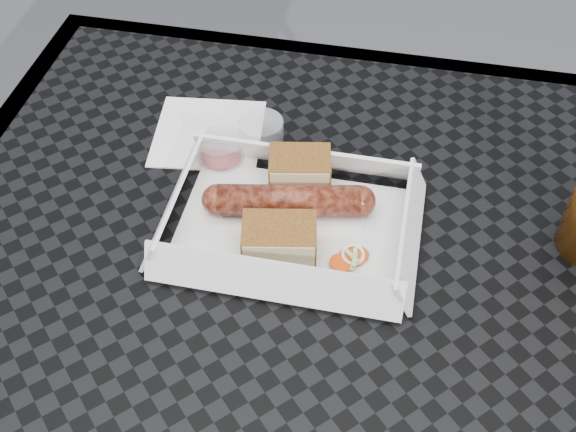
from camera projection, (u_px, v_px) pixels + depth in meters
The scene contains 9 objects.
patio_table at pixel (301, 340), 0.72m from camera, with size 0.80×0.80×0.74m.
food_tray at pixel (290, 228), 0.72m from camera, with size 0.22×0.15×0.00m, color white.
bratwurst at pixel (289, 201), 0.72m from camera, with size 0.17×0.06×0.03m.
bread_near at pixel (300, 171), 0.74m from camera, with size 0.06×0.04×0.04m, color brown.
bread_far at pixel (279, 240), 0.68m from camera, with size 0.07×0.05×0.04m, color brown.
veg_garnish at pixel (353, 261), 0.69m from camera, with size 0.03×0.03×0.00m.
napkin at pixel (208, 133), 0.82m from camera, with size 0.12×0.12×0.00m, color white.
condiment_cup_sauce at pixel (221, 150), 0.78m from camera, with size 0.05×0.05×0.03m, color maroon.
condiment_cup_empty at pixel (261, 132), 0.80m from camera, with size 0.05×0.05×0.03m, color silver.
Camera 1 is at (0.07, -0.39, 1.29)m, focal length 45.00 mm.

